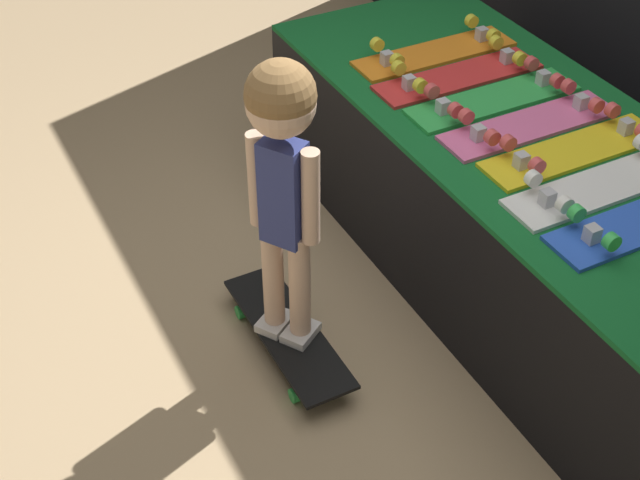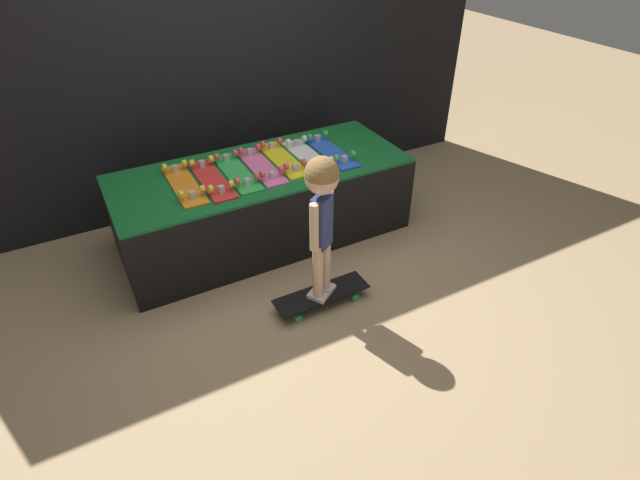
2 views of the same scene
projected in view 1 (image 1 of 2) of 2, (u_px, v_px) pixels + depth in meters
ground_plane at (382, 310)px, 3.34m from camera, size 16.00×16.00×0.00m
display_rack at (516, 200)px, 3.34m from camera, size 2.30×0.92×0.64m
skateboard_orange_on_rack at (435, 51)px, 3.54m from camera, size 0.18×0.68×0.09m
skateboard_red_on_rack at (459, 74)px, 3.39m from camera, size 0.18×0.68×0.09m
skateboard_green_on_rack at (493, 97)px, 3.26m from camera, size 0.18×0.68×0.09m
skateboard_pink_on_rack at (530, 122)px, 3.13m from camera, size 0.18×0.68×0.09m
skateboard_yellow_on_rack at (574, 149)px, 3.00m from camera, size 0.18×0.68×0.09m
skateboard_white_on_rack at (602, 184)px, 2.84m from camera, size 0.18×0.68×0.09m
skateboard_on_floor at (288, 334)px, 3.14m from camera, size 0.69×0.20×0.09m
child at (282, 156)px, 2.66m from camera, size 0.24×0.22×1.05m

